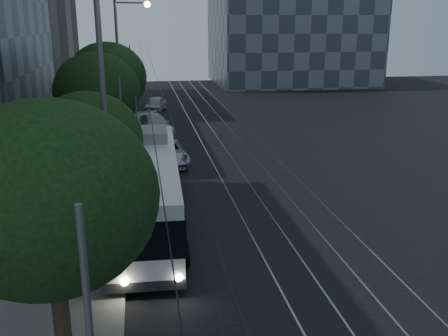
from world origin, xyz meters
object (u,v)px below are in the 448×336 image
object	(u,v)px
trolleybus	(147,189)
car_white_c	(144,121)
car_white_a	(154,151)
car_white_b	(155,125)
pickup_silver	(166,153)
streetlamp_far	(124,59)
car_white_d	(155,104)
streetlamp_near	(116,102)

from	to	relation	value
trolleybus	car_white_c	size ratio (longest dim) A/B	3.11
car_white_a	car_white_b	bearing A→B (deg)	106.07
pickup_silver	streetlamp_far	distance (m)	8.22
trolleybus	car_white_a	bearing A→B (deg)	88.62
car_white_d	car_white_a	bearing A→B (deg)	-79.42
pickup_silver	car_white_a	xyz separation A→B (m)	(-0.76, 0.90, -0.12)
car_white_c	streetlamp_near	world-z (taller)	streetlamp_near
car_white_a	car_white_c	distance (m)	10.26
pickup_silver	car_white_b	bearing A→B (deg)	87.04
car_white_c	car_white_d	xyz separation A→B (m)	(1.26, 8.57, 0.06)
car_white_a	streetlamp_near	distance (m)	16.14
streetlamp_near	streetlamp_far	bearing A→B (deg)	90.55
car_white_a	car_white_b	size ratio (longest dim) A/B	0.67
car_white_c	pickup_silver	bearing A→B (deg)	-71.21
car_white_d	streetlamp_far	distance (m)	15.51
car_white_c	streetlamp_far	xyz separation A→B (m)	(-1.24, -5.68, 5.65)
car_white_a	car_white_d	world-z (taller)	car_white_d
car_white_d	streetlamp_near	distance (m)	34.38
car_white_d	streetlamp_near	size ratio (longest dim) A/B	0.42
car_white_b	car_white_c	size ratio (longest dim) A/B	1.28
car_white_b	car_white_c	xyz separation A→B (m)	(-0.82, 2.08, -0.09)
pickup_silver	car_white_d	size ratio (longest dim) A/B	1.21
car_white_d	streetlamp_far	xyz separation A→B (m)	(-2.51, -14.25, 5.59)
trolleybus	streetlamp_near	xyz separation A→B (m)	(-0.92, -3.94, 4.52)
car_white_a	streetlamp_far	world-z (taller)	streetlamp_far
car_white_b	car_white_d	xyz separation A→B (m)	(0.45, 10.65, -0.03)
car_white_a	streetlamp_near	size ratio (longest dim) A/B	0.34
car_white_d	streetlamp_far	bearing A→B (deg)	-87.08
streetlamp_near	car_white_c	bearing A→B (deg)	87.61
car_white_a	car_white_d	size ratio (longest dim) A/B	0.82
pickup_silver	streetlamp_far	size ratio (longest dim) A/B	0.50
trolleybus	car_white_d	distance (m)	29.95
streetlamp_far	car_white_b	bearing A→B (deg)	60.20
trolleybus	car_white_a	world-z (taller)	trolleybus
car_white_b	car_white_a	bearing A→B (deg)	-105.52
pickup_silver	streetlamp_near	size ratio (longest dim) A/B	0.50
car_white_b	streetlamp_near	size ratio (longest dim) A/B	0.51
car_white_a	car_white_d	xyz separation A→B (m)	(0.76, 18.82, 0.13)
car_white_c	streetlamp_near	xyz separation A→B (m)	(-1.06, -25.28, 5.61)
car_white_a	streetlamp_far	size ratio (longest dim) A/B	0.34
car_white_c	car_white_d	size ratio (longest dim) A/B	0.96
car_white_a	streetlamp_near	world-z (taller)	streetlamp_near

